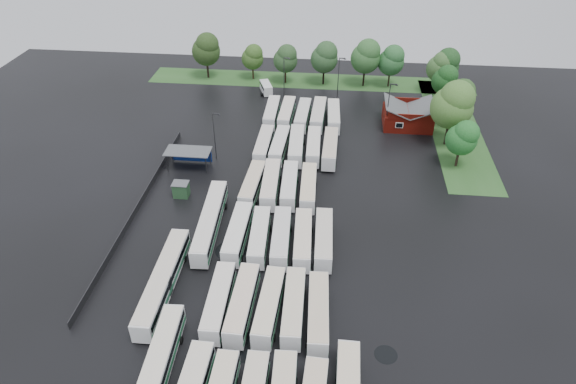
# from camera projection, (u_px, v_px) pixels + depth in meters

# --- Properties ---
(ground) EXTENTS (160.00, 160.00, 0.00)m
(ground) POSITION_uv_depth(u_px,v_px,m) (266.00, 251.00, 75.45)
(ground) COLOR black
(ground) RESTS_ON ground
(brick_building) EXTENTS (10.07, 8.60, 5.39)m
(brick_building) POSITION_uv_depth(u_px,v_px,m) (407.00, 117.00, 107.33)
(brick_building) COLOR maroon
(brick_building) RESTS_ON ground
(wash_shed) EXTENTS (8.20, 4.20, 3.58)m
(wash_shed) POSITION_uv_depth(u_px,v_px,m) (189.00, 152.00, 93.20)
(wash_shed) COLOR #2D2D30
(wash_shed) RESTS_ON ground
(utility_hut) EXTENTS (2.70, 2.20, 2.62)m
(utility_hut) POSITION_uv_depth(u_px,v_px,m) (181.00, 189.00, 86.37)
(utility_hut) COLOR #224927
(utility_hut) RESTS_ON ground
(grass_strip_north) EXTENTS (80.00, 10.00, 0.01)m
(grass_strip_north) POSITION_uv_depth(u_px,v_px,m) (310.00, 81.00, 128.25)
(grass_strip_north) COLOR #2B5722
(grass_strip_north) RESTS_ON ground
(grass_strip_east) EXTENTS (10.00, 50.00, 0.01)m
(grass_strip_east) POSITION_uv_depth(u_px,v_px,m) (455.00, 128.00, 107.58)
(grass_strip_east) COLOR #2B5722
(grass_strip_east) RESTS_ON ground
(west_fence) EXTENTS (0.10, 50.00, 1.20)m
(west_fence) POSITION_uv_depth(u_px,v_px,m) (138.00, 207.00, 83.52)
(west_fence) COLOR #2D2D30
(west_fence) RESTS_ON ground
(bus_r1c0) EXTENTS (2.80, 11.91, 3.30)m
(bus_r1c0) POSITION_uv_depth(u_px,v_px,m) (219.00, 302.00, 64.86)
(bus_r1c0) COLOR white
(bus_r1c0) RESTS_ON ground
(bus_r1c1) EXTENTS (2.77, 12.07, 3.35)m
(bus_r1c1) POSITION_uv_depth(u_px,v_px,m) (242.00, 304.00, 64.53)
(bus_r1c1) COLOR white
(bus_r1c1) RESTS_ON ground
(bus_r1c2) EXTENTS (2.94, 11.79, 3.26)m
(bus_r1c2) POSITION_uv_depth(u_px,v_px,m) (269.00, 306.00, 64.27)
(bus_r1c2) COLOR white
(bus_r1c2) RESTS_ON ground
(bus_r1c3) EXTENTS (2.80, 11.73, 3.25)m
(bus_r1c3) POSITION_uv_depth(u_px,v_px,m) (294.00, 307.00, 64.15)
(bus_r1c3) COLOR white
(bus_r1c3) RESTS_ON ground
(bus_r1c4) EXTENTS (3.03, 11.93, 3.29)m
(bus_r1c4) POSITION_uv_depth(u_px,v_px,m) (318.00, 313.00, 63.34)
(bus_r1c4) COLOR white
(bus_r1c4) RESTS_ON ground
(bus_r2c0) EXTENTS (2.67, 12.20, 3.39)m
(bus_r2c0) POSITION_uv_depth(u_px,v_px,m) (238.00, 233.00, 75.97)
(bus_r2c0) COLOR white
(bus_r2c0) RESTS_ON ground
(bus_r2c1) EXTENTS (3.05, 11.71, 3.23)m
(bus_r2c1) POSITION_uv_depth(u_px,v_px,m) (259.00, 237.00, 75.46)
(bus_r2c1) COLOR white
(bus_r2c1) RESTS_ON ground
(bus_r2c2) EXTENTS (3.08, 11.92, 3.29)m
(bus_r2c2) POSITION_uv_depth(u_px,v_px,m) (281.00, 238.00, 75.24)
(bus_r2c2) COLOR white
(bus_r2c2) RESTS_ON ground
(bus_r2c3) EXTENTS (3.04, 11.80, 3.26)m
(bus_r2c3) POSITION_uv_depth(u_px,v_px,m) (303.00, 239.00, 74.93)
(bus_r2c3) COLOR white
(bus_r2c3) RESTS_ON ground
(bus_r2c4) EXTENTS (2.84, 11.82, 3.27)m
(bus_r2c4) POSITION_uv_depth(u_px,v_px,m) (324.00, 239.00, 74.96)
(bus_r2c4) COLOR white
(bus_r2c4) RESTS_ON ground
(bus_r3c0) EXTENTS (2.99, 11.79, 3.25)m
(bus_r3c0) POSITION_uv_depth(u_px,v_px,m) (253.00, 185.00, 86.71)
(bus_r3c0) COLOR white
(bus_r3c0) RESTS_ON ground
(bus_r3c1) EXTENTS (3.12, 12.32, 3.40)m
(bus_r3c1) POSITION_uv_depth(u_px,v_px,m) (271.00, 184.00, 86.68)
(bus_r3c1) COLOR white
(bus_r3c1) RESTS_ON ground
(bus_r3c2) EXTENTS (2.94, 11.77, 3.25)m
(bus_r3c2) POSITION_uv_depth(u_px,v_px,m) (289.00, 185.00, 86.57)
(bus_r3c2) COLOR white
(bus_r3c2) RESTS_ON ground
(bus_r3c3) EXTENTS (2.85, 11.78, 3.26)m
(bus_r3c3) POSITION_uv_depth(u_px,v_px,m) (308.00, 187.00, 86.01)
(bus_r3c3) COLOR white
(bus_r3c3) RESTS_ON ground
(bus_r4c0) EXTENTS (2.58, 11.79, 3.28)m
(bus_r4c0) POSITION_uv_depth(u_px,v_px,m) (264.00, 145.00, 97.82)
(bus_r4c0) COLOR white
(bus_r4c0) RESTS_ON ground
(bus_r4c1) EXTENTS (2.90, 11.75, 3.25)m
(bus_r4c1) POSITION_uv_depth(u_px,v_px,m) (280.00, 145.00, 97.77)
(bus_r4c1) COLOR white
(bus_r4c1) RESTS_ON ground
(bus_r4c2) EXTENTS (3.12, 12.36, 3.41)m
(bus_r4c2) POSITION_uv_depth(u_px,v_px,m) (296.00, 146.00, 97.51)
(bus_r4c2) COLOR white
(bus_r4c2) RESTS_ON ground
(bus_r4c3) EXTENTS (2.80, 11.75, 3.25)m
(bus_r4c3) POSITION_uv_depth(u_px,v_px,m) (314.00, 146.00, 97.41)
(bus_r4c3) COLOR white
(bus_r4c3) RESTS_ON ground
(bus_r4c4) EXTENTS (2.76, 12.15, 3.37)m
(bus_r4c4) POSITION_uv_depth(u_px,v_px,m) (330.00, 148.00, 96.73)
(bus_r4c4) COLOR white
(bus_r4c4) RESTS_ON ground
(bus_r5c0) EXTENTS (2.69, 11.85, 3.29)m
(bus_r5c0) POSITION_uv_depth(u_px,v_px,m) (272.00, 113.00, 109.34)
(bus_r5c0) COLOR white
(bus_r5c0) RESTS_ON ground
(bus_r5c1) EXTENTS (2.78, 11.95, 3.31)m
(bus_r5c1) POSITION_uv_depth(u_px,v_px,m) (287.00, 113.00, 108.99)
(bus_r5c1) COLOR white
(bus_r5c1) RESTS_ON ground
(bus_r5c2) EXTENTS (2.87, 11.88, 3.29)m
(bus_r5c2) POSITION_uv_depth(u_px,v_px,m) (303.00, 115.00, 108.30)
(bus_r5c2) COLOR white
(bus_r5c2) RESTS_ON ground
(bus_r5c3) EXTENTS (2.92, 12.35, 3.42)m
(bus_r5c3) POSITION_uv_depth(u_px,v_px,m) (318.00, 115.00, 108.36)
(bus_r5c3) COLOR white
(bus_r5c3) RESTS_ON ground
(bus_r5c4) EXTENTS (2.97, 11.86, 3.28)m
(bus_r5c4) POSITION_uv_depth(u_px,v_px,m) (333.00, 116.00, 107.98)
(bus_r5c4) COLOR white
(bus_r5c4) RESTS_ON ground
(artic_bus_west_a) EXTENTS (3.17, 17.64, 3.26)m
(artic_bus_west_a) POSITION_uv_depth(u_px,v_px,m) (156.00, 373.00, 56.24)
(artic_bus_west_a) COLOR white
(artic_bus_west_a) RESTS_ON ground
(artic_bus_west_b) EXTENTS (3.42, 18.29, 3.38)m
(artic_bus_west_b) POSITION_uv_depth(u_px,v_px,m) (210.00, 221.00, 78.33)
(artic_bus_west_b) COLOR white
(artic_bus_west_b) RESTS_ON ground
(artic_bus_west_c) EXTENTS (2.76, 18.33, 3.40)m
(artic_bus_west_c) POSITION_uv_depth(u_px,v_px,m) (163.00, 281.00, 67.80)
(artic_bus_west_c) COLOR white
(artic_bus_west_c) RESTS_ON ground
(minibus) EXTENTS (3.76, 5.86, 2.40)m
(minibus) POSITION_uv_depth(u_px,v_px,m) (266.00, 88.00, 121.43)
(minibus) COLOR white
(minibus) RESTS_ON ground
(tree_north_0) EXTENTS (6.97, 6.97, 11.54)m
(tree_north_0) POSITION_uv_depth(u_px,v_px,m) (206.00, 49.00, 125.70)
(tree_north_0) COLOR black
(tree_north_0) RESTS_ON ground
(tree_north_1) EXTENTS (5.41, 5.41, 8.96)m
(tree_north_1) POSITION_uv_depth(u_px,v_px,m) (253.00, 57.00, 125.98)
(tree_north_1) COLOR #382417
(tree_north_1) RESTS_ON ground
(tree_north_2) EXTENTS (5.88, 5.88, 9.74)m
(tree_north_2) POSITION_uv_depth(u_px,v_px,m) (286.00, 58.00, 123.66)
(tree_north_2) COLOR black
(tree_north_2) RESTS_ON ground
(tree_north_3) EXTENTS (6.55, 6.55, 10.85)m
(tree_north_3) POSITION_uv_depth(u_px,v_px,m) (325.00, 57.00, 122.44)
(tree_north_3) COLOR black
(tree_north_3) RESTS_ON ground
(tree_north_4) EXTENTS (7.06, 7.06, 11.69)m
(tree_north_4) POSITION_uv_depth(u_px,v_px,m) (366.00, 56.00, 121.38)
(tree_north_4) COLOR black
(tree_north_4) RESTS_ON ground
(tree_north_5) EXTENTS (6.27, 6.27, 10.39)m
(tree_north_5) POSITION_uv_depth(u_px,v_px,m) (392.00, 60.00, 121.55)
(tree_north_5) COLOR black
(tree_north_5) RESTS_ON ground
(tree_north_6) EXTENTS (6.62, 6.62, 10.96)m
(tree_north_6) POSITION_uv_depth(u_px,v_px,m) (446.00, 64.00, 118.25)
(tree_north_6) COLOR #34291B
(tree_north_6) RESTS_ON ground
(tree_east_0) EXTENTS (5.66, 5.66, 9.38)m
(tree_east_0) POSITION_uv_depth(u_px,v_px,m) (463.00, 137.00, 91.54)
(tree_east_0) COLOR black
(tree_east_0) RESTS_ON ground
(tree_east_1) EXTENTS (8.12, 8.12, 13.45)m
(tree_east_1) POSITION_uv_depth(u_px,v_px,m) (454.00, 104.00, 96.76)
(tree_east_1) COLOR black
(tree_east_1) RESTS_ON ground
(tree_east_2) EXTENTS (6.31, 6.31, 10.45)m
(tree_east_2) POSITION_uv_depth(u_px,v_px,m) (460.00, 96.00, 104.46)
(tree_east_2) COLOR black
(tree_east_2) RESTS_ON ground
(tree_east_3) EXTENTS (5.64, 5.64, 9.34)m
(tree_east_3) POSITION_uv_depth(u_px,v_px,m) (445.00, 79.00, 113.56)
(tree_east_3) COLOR #362618
(tree_east_3) RESTS_ON ground
(tree_east_4) EXTENTS (6.22, 6.22, 10.31)m
(tree_east_4) POSITION_uv_depth(u_px,v_px,m) (441.00, 67.00, 118.21)
(tree_east_4) COLOR black
(tree_east_4) RESTS_ON ground
(lamp_post_ne) EXTENTS (1.57, 0.31, 10.21)m
(lamp_post_ne) POSITION_uv_depth(u_px,v_px,m) (389.00, 104.00, 103.38)
(lamp_post_ne) COLOR #2D2D30
(lamp_post_ne) RESTS_ON ground
(lamp_post_nw) EXTENTS (1.45, 0.28, 9.42)m
(lamp_post_nw) POSITION_uv_depth(u_px,v_px,m) (215.00, 133.00, 94.18)
(lamp_post_nw) COLOR #2D2D30
(lamp_post_nw) RESTS_ON ground
(lamp_post_back_w) EXTENTS (1.49, 0.29, 9.70)m
(lamp_post_back_w) POSITION_uv_depth(u_px,v_px,m) (285.00, 75.00, 116.69)
(lamp_post_back_w) COLOR #2D2D30
(lamp_post_back_w) RESTS_ON ground
(lamp_post_back_e) EXTENTS (1.56, 0.30, 10.15)m
(lamp_post_back_e) POSITION_uv_depth(u_px,v_px,m) (339.00, 76.00, 115.39)
(lamp_post_back_e) COLOR #2D2D30
(lamp_post_back_e) RESTS_ON ground
(puddle_0) EXTENTS (5.25, 5.25, 0.01)m
(puddle_0) POSITION_uv_depth(u_px,v_px,m) (242.00, 345.00, 61.55)
(puddle_0) COLOR black
(puddle_0) RESTS_ON ground
(puddle_2) EXTENTS (4.68, 4.68, 0.01)m
(puddle_2) POSITION_uv_depth(u_px,v_px,m) (231.00, 251.00, 75.58)
(puddle_2) COLOR black
(puddle_2) RESTS_ON ground
(puddle_3) EXTENTS (3.20, 3.20, 0.01)m
(puddle_3) POSITION_uv_depth(u_px,v_px,m) (312.00, 256.00, 74.53)
(puddle_3) COLOR black
(puddle_3) RESTS_ON ground
(puddle_4) EXTENTS (2.77, 2.77, 0.01)m
(puddle_4) POSITION_uv_depth(u_px,v_px,m) (386.00, 355.00, 60.39)
(puddle_4) COLOR black
(puddle_4) RESTS_ON ground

